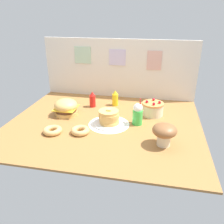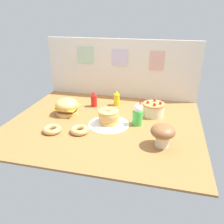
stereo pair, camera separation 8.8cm
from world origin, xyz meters
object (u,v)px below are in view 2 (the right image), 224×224
ketchup_bottle (94,100)px  mustard_bottle (117,98)px  mushroom_stool (163,133)px  burger (67,107)px  donut_chocolate (80,130)px  cream_soda_cup (138,114)px  donut_pink_glaze (52,129)px  pancake_stack (109,118)px  layer_cake (154,109)px

ketchup_bottle → mustard_bottle: bearing=21.2°
mushroom_stool → mustard_bottle: bearing=125.5°
burger → donut_chocolate: size_ratio=1.43×
cream_soda_cup → donut_pink_glaze: bearing=-155.3°
cream_soda_cup → donut_chocolate: size_ratio=1.61×
pancake_stack → mustard_bottle: 0.56m
cream_soda_cup → ketchup_bottle: bearing=148.0°
cream_soda_cup → layer_cake: bearing=61.7°
pancake_stack → layer_cake: bearing=37.8°
pancake_stack → donut_pink_glaze: pancake_stack is taller
mushroom_stool → pancake_stack: bearing=151.7°
ketchup_bottle → burger: bearing=-128.0°
donut_pink_glaze → burger: bearing=94.2°
burger → pancake_stack: burger is taller
pancake_stack → donut_chocolate: bearing=-133.8°
mustard_bottle → donut_pink_glaze: size_ratio=1.08×
pancake_stack → cream_soda_cup: size_ratio=1.13×
mustard_bottle → donut_chocolate: (-0.20, -0.81, -0.06)m
layer_cake → donut_chocolate: (-0.69, -0.60, -0.05)m
mustard_bottle → burger: bearing=-141.3°
cream_soda_cup → burger: bearing=174.7°
layer_cake → mustard_bottle: (-0.49, 0.21, 0.02)m
mushroom_stool → donut_chocolate: bearing=175.8°
pancake_stack → mushroom_stool: 0.66m
burger → donut_pink_glaze: 0.46m
burger → pancake_stack: size_ratio=0.78×
pancake_stack → cream_soda_cup: 0.31m
layer_cake → ketchup_bottle: 0.77m
layer_cake → cream_soda_cup: 0.32m
pancake_stack → mustard_bottle: mustard_bottle is taller
ketchup_bottle → donut_pink_glaze: ketchup_bottle is taller
donut_chocolate → layer_cake: bearing=41.0°
ketchup_bottle → donut_pink_glaze: 0.79m
donut_pink_glaze → donut_chocolate: same height
burger → ketchup_bottle: 0.39m
mushroom_stool → cream_soda_cup: bearing=126.4°
mustard_bottle → mushroom_stool: bearing=-54.5°
pancake_stack → layer_cake: layer_cake is taller
layer_cake → mushroom_stool: mushroom_stool is taller
mustard_bottle → cream_soda_cup: cream_soda_cup is taller
layer_cake → cream_soda_cup: size_ratio=0.83×
mustard_bottle → mushroom_stool: mushroom_stool is taller
mustard_bottle → ketchup_bottle: bearing=-158.8°
pancake_stack → donut_chocolate: (-0.24, -0.25, -0.04)m
layer_cake → mustard_bottle: mustard_bottle is taller
cream_soda_cup → donut_pink_glaze: size_ratio=1.61×
pancake_stack → layer_cake: 0.57m
layer_cake → ketchup_bottle: (-0.77, 0.10, 0.02)m
ketchup_bottle → cream_soda_cup: size_ratio=0.67×
ketchup_bottle → mushroom_stool: 1.18m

